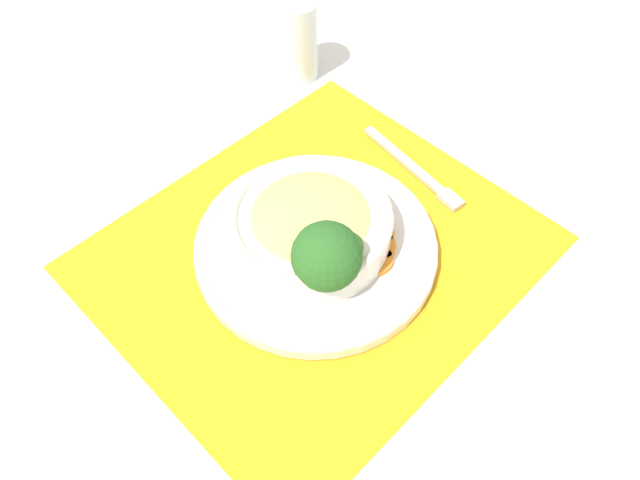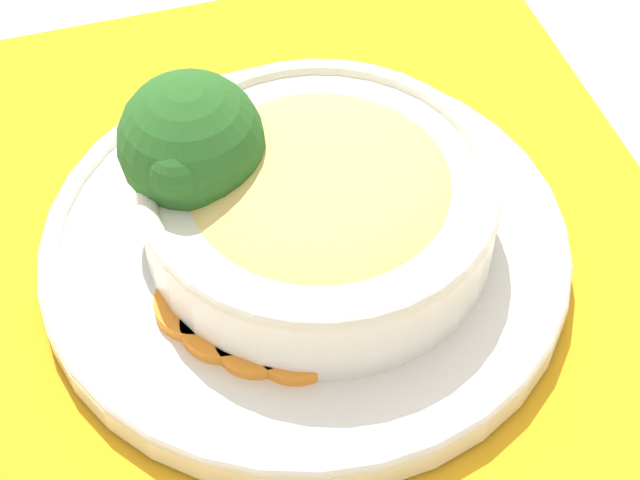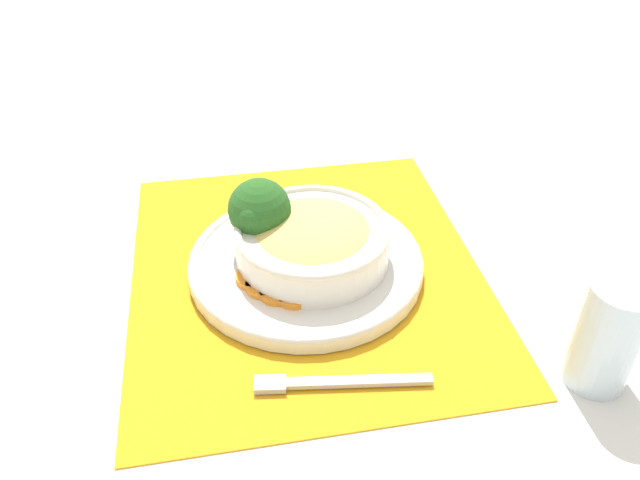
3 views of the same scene
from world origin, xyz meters
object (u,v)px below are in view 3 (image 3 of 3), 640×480
Objects in this scene: bowl at (313,240)px; fork at (325,382)px; water_glass at (606,340)px; broccoli_floret at (259,211)px.

fork is (-0.18, 0.01, -0.04)m from bowl.
fork is at bearing 84.51° from water_glass.
broccoli_floret is 0.23m from fork.
water_glass is 0.28m from fork.
bowl is 0.19m from fork.
broccoli_floret reaches higher than bowl.
broccoli_floret is 0.77× the size of water_glass.
broccoli_floret is 0.41m from water_glass.
bowl is 0.34m from water_glass.
fork is at bearing -167.42° from broccoli_floret.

